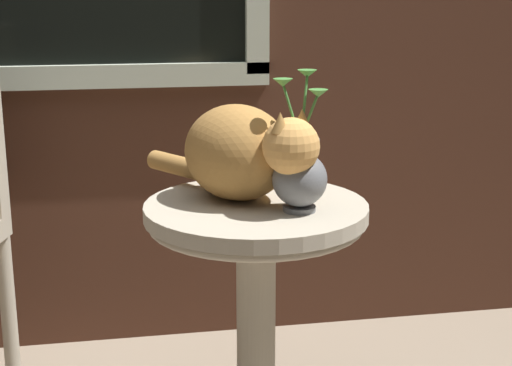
{
  "coord_description": "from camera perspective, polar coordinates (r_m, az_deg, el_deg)",
  "views": [
    {
      "loc": [
        -0.12,
        -1.65,
        1.13
      ],
      "look_at": [
        0.19,
        0.06,
        0.68
      ],
      "focal_mm": 54.0,
      "sensor_mm": 36.0,
      "label": 1
    }
  ],
  "objects": [
    {
      "name": "wicker_side_table",
      "position": [
        1.87,
        -0.0,
        -7.27
      ],
      "size": [
        0.53,
        0.53,
        0.63
      ],
      "color": "#B2A893",
      "rests_on": "ground_plane"
    },
    {
      "name": "cat",
      "position": [
        1.81,
        -1.07,
        2.31
      ],
      "size": [
        0.38,
        0.48,
        0.23
      ],
      "color": "#AD7A3D",
      "rests_on": "wicker_side_table"
    },
    {
      "name": "pewter_vase_with_ivy",
      "position": [
        1.73,
        3.27,
        0.87
      ],
      "size": [
        0.13,
        0.13,
        0.32
      ],
      "color": "slate",
      "rests_on": "wicker_side_table"
    }
  ]
}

